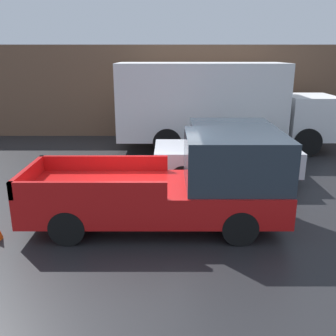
% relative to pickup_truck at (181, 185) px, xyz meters
% --- Properties ---
extents(ground_plane, '(60.00, 60.00, 0.00)m').
position_rel_pickup_truck_xyz_m(ground_plane, '(-0.71, 0.73, -0.98)').
color(ground_plane, '#232326').
extents(building_wall, '(28.00, 0.15, 4.14)m').
position_rel_pickup_truck_xyz_m(building_wall, '(-0.71, 9.69, 1.09)').
color(building_wall, brown).
rests_on(building_wall, ground).
extents(pickup_truck, '(5.71, 2.05, 2.12)m').
position_rel_pickup_truck_xyz_m(pickup_truck, '(0.00, 0.00, 0.00)').
color(pickup_truck, red).
rests_on(pickup_truck, ground).
extents(car, '(4.31, 1.97, 1.80)m').
position_rel_pickup_truck_xyz_m(car, '(1.52, 3.25, -0.08)').
color(car, silver).
rests_on(car, ground).
extents(delivery_truck, '(8.52, 2.40, 3.43)m').
position_rel_pickup_truck_xyz_m(delivery_truck, '(1.62, 7.05, 0.87)').
color(delivery_truck, white).
rests_on(delivery_truck, ground).
extents(newspaper_box, '(0.45, 0.40, 1.02)m').
position_rel_pickup_truck_xyz_m(newspaper_box, '(4.33, 9.37, -0.47)').
color(newspaper_box, red).
rests_on(newspaper_box, ground).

